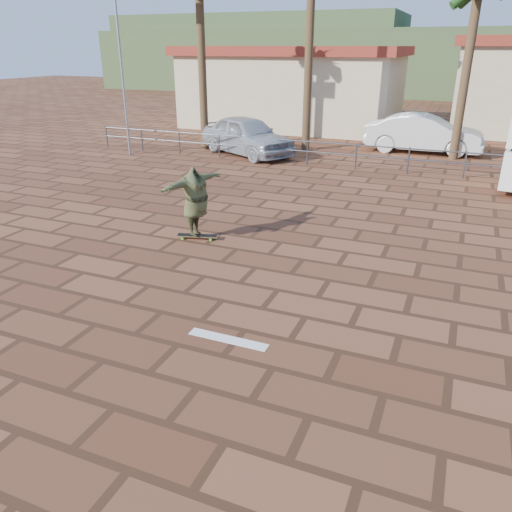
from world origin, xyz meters
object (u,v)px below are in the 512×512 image
at_px(skateboarder, 196,202).
at_px(car_silver, 247,135).
at_px(longboard, 197,236).
at_px(car_white, 424,134).

relative_size(skateboarder, car_silver, 0.43).
height_order(longboard, car_white, car_white).
distance_m(skateboarder, car_white, 14.37).
relative_size(car_silver, car_white, 0.96).
relative_size(longboard, car_white, 0.21).
xyz_separation_m(skateboarder, car_white, (4.15, 13.76, -0.13)).
bearing_deg(longboard, car_white, 57.64).
relative_size(longboard, car_silver, 0.22).
distance_m(longboard, car_white, 14.39).
xyz_separation_m(longboard, skateboarder, (-0.00, 0.00, 0.89)).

